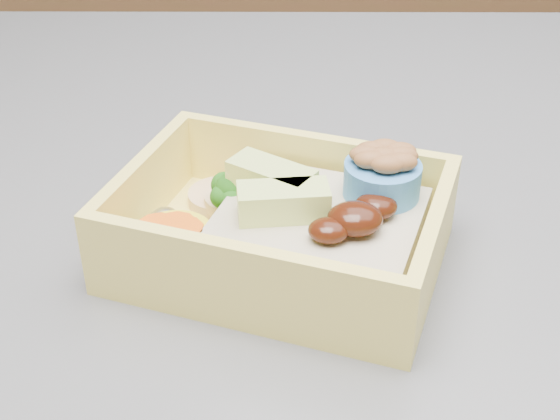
{
  "coord_description": "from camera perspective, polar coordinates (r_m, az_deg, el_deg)",
  "views": [
    {
      "loc": [
        -0.13,
        -0.54,
        1.22
      ],
      "look_at": [
        -0.14,
        -0.15,
        0.96
      ],
      "focal_mm": 50.0,
      "sensor_mm": 36.0,
      "label": 1
    }
  ],
  "objects": [
    {
      "name": "bento_box",
      "position": [
        0.48,
        0.82,
        -1.24
      ],
      "size": [
        0.23,
        0.2,
        0.07
      ],
      "rotation": [
        0.0,
        0.0,
        -0.33
      ],
      "color": "#FFE769",
      "rests_on": "island"
    }
  ]
}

